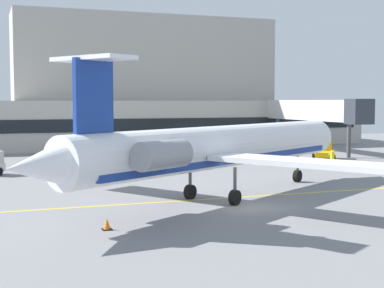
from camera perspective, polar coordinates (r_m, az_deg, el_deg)
ground at (r=32.84m, az=5.62°, el=-6.45°), size 120.00×120.00×0.11m
terminal_building at (r=78.97m, az=-6.52°, el=4.71°), size 69.88×14.20×17.76m
jet_bridge_west at (r=68.94m, az=12.20°, el=3.24°), size 2.40×20.05×6.29m
regional_jet at (r=34.80m, az=2.68°, el=-0.36°), size 27.06×21.08×8.12m
baggage_tug at (r=61.53m, az=12.92°, el=-0.58°), size 3.60×4.41×2.07m
pushback_tractor at (r=55.97m, az=8.49°, el=-0.90°), size 3.70×4.19×2.33m
fuel_tank at (r=68.00m, az=5.35°, el=0.40°), size 7.07×3.17×2.63m
marshaller at (r=51.52m, az=13.77°, el=-1.50°), size 0.47×0.77×1.92m
safety_cone_bravo at (r=27.55m, az=-8.44°, el=-7.93°), size 0.47×0.47×0.55m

